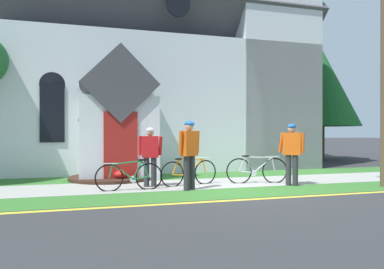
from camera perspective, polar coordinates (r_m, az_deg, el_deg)
name	(u,v)px	position (r m, az deg, el deg)	size (l,w,h in m)	color
ground	(194,174)	(13.03, 0.38, -6.17)	(140.00, 140.00, 0.00)	#333335
sidewalk_slab	(201,184)	(10.47, 1.46, -7.75)	(32.00, 2.03, 0.01)	#A8A59E
grass_verge	(223,194)	(8.85, 4.93, -9.25)	(32.00, 1.44, 0.01)	#38722D
church_lawn	(184,176)	(12.26, -1.23, -6.56)	(24.00, 1.72, 0.01)	#38722D
curb_paint_stripe	(238,200)	(8.06, 7.20, -10.21)	(28.00, 0.16, 0.01)	yellow
church_building	(162,65)	(18.03, -4.70, 10.78)	(12.59, 12.11, 12.23)	silver
church_sign	(111,139)	(11.95, -12.70, -0.73)	(2.01, 0.15, 1.93)	#7F6047
flower_bed	(112,177)	(11.74, -12.56, -6.50)	(2.61, 2.61, 0.34)	#382319
bicycle_yellow	(189,172)	(10.11, -0.47, -5.96)	(1.72, 0.43, 0.79)	black
bicycle_blue	(130,176)	(9.37, -9.79, -6.48)	(1.71, 0.08, 0.82)	black
bicycle_silver	(257,170)	(10.68, 10.16, -5.52)	(1.79, 0.37, 0.84)	black
cyclist_in_red_jersey	(292,149)	(10.40, 15.45, -2.23)	(0.52, 0.57, 1.72)	#2D2D33
cyclist_in_yellow_jersey	(189,149)	(9.25, -0.43, -2.28)	(0.62, 0.45, 1.77)	#2D2D33
cyclist_in_blue_jersey	(150,152)	(9.86, -6.61, -2.83)	(0.62, 0.33, 1.61)	#2D2D33
utility_pole	(382,6)	(11.59, 27.81, 17.49)	(3.12, 0.28, 8.86)	brown
roadside_conifer	(321,87)	(21.18, 19.65, 7.06)	(4.16, 4.16, 6.13)	#4C3823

